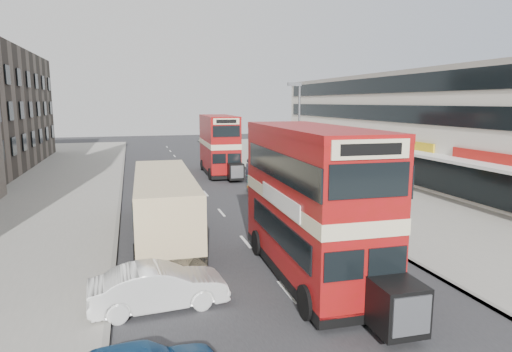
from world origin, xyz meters
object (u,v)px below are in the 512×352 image
object	(u,v)px
car_left_front	(159,287)
car_right_a	(289,188)
bus_second	(219,145)
pedestrian_near	(337,186)
street_lamp	(298,129)
coach	(164,202)
cyclist	(249,175)
bus_main	(311,202)
car_right_b	(276,184)

from	to	relation	value
car_left_front	car_right_a	distance (m)	17.89
bus_second	pedestrian_near	world-z (taller)	bus_second
street_lamp	coach	size ratio (longest dim) A/B	0.73
bus_second	cyclist	bearing A→B (deg)	104.64
bus_second	coach	xyz separation A→B (m)	(-6.46, -18.50, -1.07)
coach	car_left_front	distance (m)	8.29
bus_second	car_right_a	xyz separation A→B (m)	(2.69, -11.83, -2.10)
bus_second	pedestrian_near	bearing A→B (deg)	114.15
bus_second	car_right_a	bearing A→B (deg)	104.85
car_left_front	cyclist	size ratio (longest dim) A/B	2.11
car_left_front	car_right_a	bearing A→B (deg)	-38.60
coach	car_right_a	size ratio (longest dim) A/B	2.31
coach	cyclist	bearing A→B (deg)	59.66
car_right_a	cyclist	xyz separation A→B (m)	(-1.37, 5.90, 0.04)
coach	street_lamp	bearing A→B (deg)	38.82
street_lamp	cyclist	size ratio (longest dim) A/B	3.83
bus_main	car_right_b	bearing A→B (deg)	-102.16
pedestrian_near	car_right_b	bearing A→B (deg)	-78.17
coach	car_right_a	distance (m)	11.37
bus_main	car_right_b	xyz separation A→B (m)	(3.82, 15.82, -2.36)
car_right_b	pedestrian_near	xyz separation A→B (m)	(3.14, -3.99, 0.43)
street_lamp	coach	xyz separation A→B (m)	(-10.21, -7.81, -3.05)
bus_second	car_right_b	bearing A→B (deg)	106.07
car_right_b	coach	bearing A→B (deg)	-40.76
car_right_a	car_right_b	bearing A→B (deg)	-165.25
bus_second	cyclist	world-z (taller)	bus_second
street_lamp	pedestrian_near	size ratio (longest dim) A/B	4.54
car_right_a	pedestrian_near	size ratio (longest dim) A/B	2.70
bus_second	car_right_b	size ratio (longest dim) A/B	2.20
car_right_a	car_right_b	world-z (taller)	car_right_a
bus_main	car_right_a	world-z (taller)	bus_main
street_lamp	coach	distance (m)	13.21
street_lamp	bus_second	distance (m)	11.50
car_left_front	pedestrian_near	size ratio (longest dim) A/B	2.51
pedestrian_near	bus_second	bearing A→B (deg)	-94.22
pedestrian_near	cyclist	world-z (taller)	cyclist
bus_main	bus_second	size ratio (longest dim) A/B	1.06
car_left_front	car_right_a	world-z (taller)	car_left_front
cyclist	coach	bearing A→B (deg)	-116.19
car_right_b	cyclist	bearing A→B (deg)	-159.29
street_lamp	cyclist	distance (m)	6.70
coach	cyclist	distance (m)	14.82
car_right_a	cyclist	size ratio (longest dim) A/B	2.28
bus_second	car_left_front	distance (m)	27.74
bus_main	car_left_front	size ratio (longest dim) A/B	2.30
car_right_b	car_right_a	bearing A→B (deg)	11.66
street_lamp	car_right_a	xyz separation A→B (m)	(-1.06, -1.14, -4.08)
bus_second	car_left_front	world-z (taller)	bus_second
car_left_front	pedestrian_near	world-z (taller)	pedestrian_near
street_lamp	bus_main	xyz separation A→B (m)	(-5.16, -14.82, -1.81)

